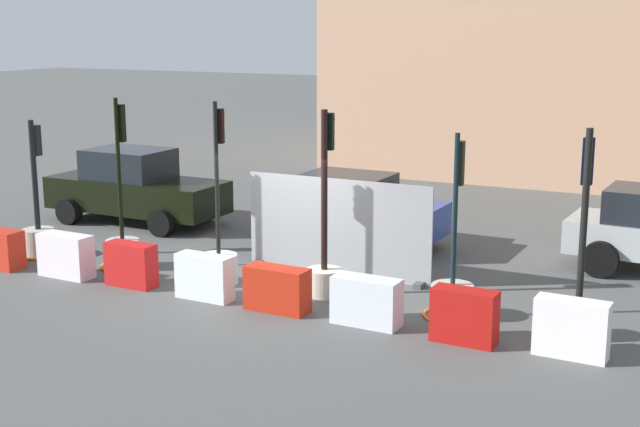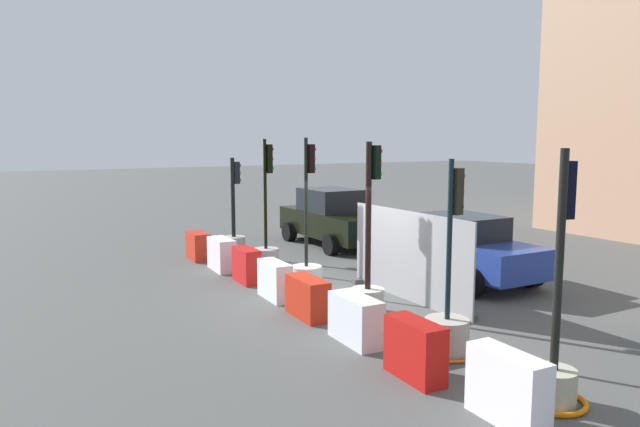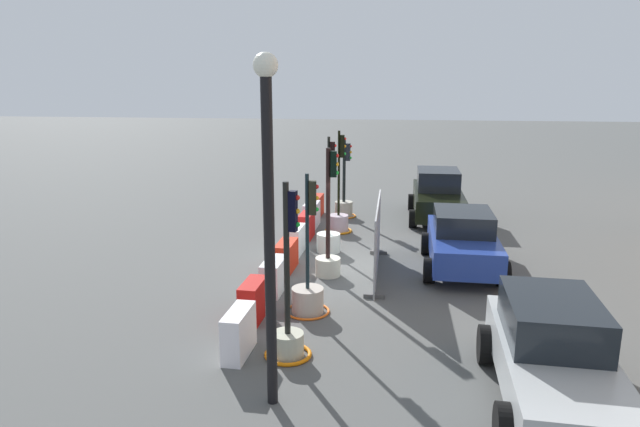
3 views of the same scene
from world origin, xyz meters
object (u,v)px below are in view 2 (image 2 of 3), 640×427
at_px(traffic_light_3, 368,278).
at_px(construction_barrier_7, 508,388).
at_px(construction_barrier_3, 275,280).
at_px(construction_barrier_6, 415,350).
at_px(traffic_light_5, 554,363).
at_px(construction_barrier_2, 246,265).
at_px(construction_barrier_5, 356,320).
at_px(traffic_light_1, 266,252).
at_px(construction_barrier_4, 308,298).
at_px(construction_barrier_1, 222,254).
at_px(traffic_light_2, 307,268).
at_px(traffic_light_4, 447,326).
at_px(car_blue_estate, 464,248).
at_px(car_black_sedan, 333,218).
at_px(traffic_light_0, 234,239).
at_px(construction_barrier_0, 198,246).

xyz_separation_m(traffic_light_3, construction_barrier_7, (4.62, -1.14, -0.25)).
height_order(construction_barrier_3, construction_barrier_6, construction_barrier_6).
height_order(traffic_light_5, construction_barrier_2, traffic_light_5).
relative_size(construction_barrier_5, construction_barrier_7, 1.05).
relative_size(traffic_light_1, construction_barrier_4, 3.00).
distance_m(construction_barrier_2, construction_barrier_5, 4.84).
xyz_separation_m(traffic_light_5, construction_barrier_1, (-9.59, -0.97, -0.13)).
xyz_separation_m(traffic_light_2, traffic_light_4, (4.59, 0.08, -0.07)).
xyz_separation_m(traffic_light_5, construction_barrier_5, (-3.22, -0.96, -0.15)).
height_order(construction_barrier_1, construction_barrier_6, construction_barrier_6).
xyz_separation_m(traffic_light_5, construction_barrier_6, (-1.53, -1.05, -0.12)).
bearing_deg(traffic_light_3, construction_barrier_6, -22.76).
bearing_deg(traffic_light_1, car_blue_estate, 47.62).
height_order(construction_barrier_2, construction_barrier_4, construction_barrier_2).
bearing_deg(car_black_sedan, traffic_light_0, -87.98).
distance_m(traffic_light_5, construction_barrier_5, 3.36).
height_order(construction_barrier_3, construction_barrier_4, construction_barrier_3).
relative_size(construction_barrier_1, construction_barrier_5, 0.98).
bearing_deg(traffic_light_2, car_blue_estate, 74.44).
relative_size(traffic_light_0, traffic_light_1, 0.84).
bearing_deg(construction_barrier_3, car_black_sedan, 138.15).
relative_size(traffic_light_1, construction_barrier_2, 3.41).
relative_size(traffic_light_0, construction_barrier_7, 2.64).
height_order(traffic_light_4, construction_barrier_6, traffic_light_4).
xyz_separation_m(traffic_light_2, construction_barrier_6, (5.14, -1.03, -0.08)).
distance_m(traffic_light_5, construction_barrier_2, 8.10).
bearing_deg(construction_barrier_7, traffic_light_5, 94.44).
relative_size(construction_barrier_4, construction_barrier_7, 1.05).
bearing_deg(construction_barrier_4, traffic_light_0, 171.03).
distance_m(traffic_light_0, traffic_light_3, 6.68).
height_order(traffic_light_3, construction_barrier_5, traffic_light_3).
bearing_deg(traffic_light_5, construction_barrier_5, -163.40).
distance_m(traffic_light_1, construction_barrier_0, 2.51).
bearing_deg(traffic_light_4, car_blue_estate, 133.59).
xyz_separation_m(traffic_light_4, construction_barrier_6, (0.55, -1.10, -0.01)).
distance_m(construction_barrier_1, construction_barrier_2, 1.54).
height_order(traffic_light_2, traffic_light_3, traffic_light_2).
bearing_deg(construction_barrier_3, car_blue_estate, 80.90).
height_order(traffic_light_2, construction_barrier_2, traffic_light_2).
bearing_deg(traffic_light_5, traffic_light_3, 177.30).
distance_m(traffic_light_0, construction_barrier_1, 1.92).
relative_size(construction_barrier_0, car_black_sedan, 0.23).
relative_size(construction_barrier_1, car_black_sedan, 0.25).
height_order(traffic_light_1, traffic_light_2, traffic_light_2).
bearing_deg(traffic_light_5, car_blue_estate, 146.14).
distance_m(traffic_light_0, traffic_light_5, 11.23).
bearing_deg(construction_barrier_7, construction_barrier_2, 179.92).
xyz_separation_m(construction_barrier_3, construction_barrier_5, (3.15, 0.01, -0.01)).
bearing_deg(construction_barrier_6, car_blue_estate, 130.27).
height_order(traffic_light_2, construction_barrier_7, traffic_light_2).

